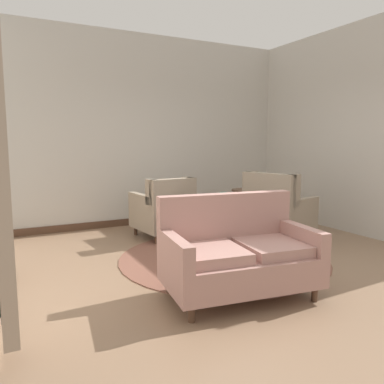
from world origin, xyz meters
TOP-DOWN VIEW (x-y plane):
  - ground at (0.00, 0.00)m, footprint 7.86×7.86m
  - wall_back at (0.00, 2.81)m, footprint 5.45×0.08m
  - wall_right at (2.65, 0.84)m, footprint 0.08×3.93m
  - baseboard_back at (0.00, 2.75)m, footprint 5.29×0.03m
  - area_rug at (0.00, 0.30)m, footprint 2.67×2.67m
  - coffee_table at (0.16, 0.42)m, footprint 1.00×1.00m
  - porcelain_vase at (0.10, 0.47)m, footprint 0.15×0.15m
  - settee at (-0.50, -0.77)m, footprint 1.53×1.00m
  - armchair_back_corner at (-0.25, 1.64)m, footprint 0.83×0.94m
  - armchair_beside_settee at (1.18, 0.68)m, footprint 0.99×1.03m
  - side_table at (1.15, 1.46)m, footprint 0.45×0.45m

SIDE VIEW (x-z plane):
  - ground at x=0.00m, z-range 0.00..0.00m
  - area_rug at x=0.00m, z-range 0.00..0.01m
  - baseboard_back at x=0.00m, z-range 0.00..0.12m
  - settee at x=-0.50m, z-range -0.08..0.89m
  - side_table at x=1.15m, z-range 0.07..0.77m
  - armchair_back_corner at x=-0.25m, z-range -0.05..0.90m
  - coffee_table at x=0.16m, z-range 0.18..0.70m
  - armchair_beside_settee at x=1.18m, z-range -0.08..0.97m
  - porcelain_vase at x=0.10m, z-range 0.49..0.81m
  - wall_back at x=0.00m, z-range 0.00..3.36m
  - wall_right at x=2.65m, z-range 0.00..3.36m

